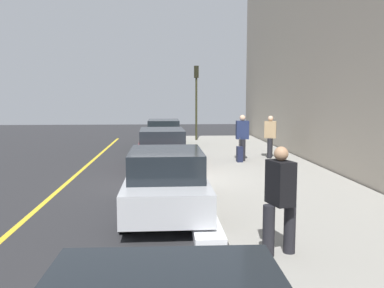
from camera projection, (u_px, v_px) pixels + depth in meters
ground_plane at (169, 181)px, 13.10m from camera, size 56.00×56.00×0.00m
sidewalk at (270, 178)px, 13.31m from camera, size 28.00×4.60×0.15m
lane_stripe_centre at (67, 183)px, 12.89m from camera, size 28.00×0.14×0.01m
snow_bank_curb at (197, 199)px, 10.37m from camera, size 6.59×0.56×0.22m
parked_car_silver at (166, 182)px, 9.36m from camera, size 4.16×1.93×1.51m
parked_car_maroon at (162, 149)px, 15.38m from camera, size 4.63×2.00×1.51m
parked_car_green at (164, 134)px, 21.75m from camera, size 4.67×1.91×1.51m
pedestrian_tan_coat at (270, 135)px, 17.18m from camera, size 0.56×0.55×1.77m
pedestrian_navy_coat at (242, 136)px, 16.48m from camera, size 0.61×0.50×1.84m
pedestrian_black_coat at (280, 197)px, 6.53m from camera, size 0.54×0.57×1.76m
traffic_light_pole at (196, 90)px, 24.10m from camera, size 0.35×0.26×4.38m
rolling_suitcase at (240, 154)px, 16.11m from camera, size 0.34×0.22×0.96m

